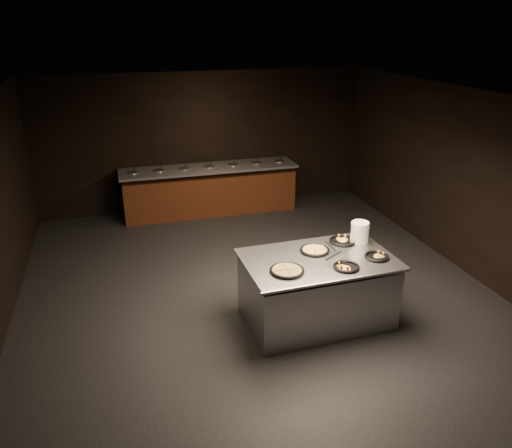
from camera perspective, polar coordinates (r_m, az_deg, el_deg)
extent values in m
cube|color=black|center=(7.71, 0.09, -7.78)|extent=(7.00, 8.00, 0.01)
cube|color=black|center=(6.74, 0.10, 14.15)|extent=(7.00, 8.00, 0.01)
cube|color=black|center=(10.84, -5.94, 9.38)|extent=(7.00, 0.01, 2.90)
cube|color=black|center=(3.89, 17.74, -17.44)|extent=(7.00, 0.01, 2.90)
cube|color=black|center=(8.70, 22.91, 4.44)|extent=(0.01, 8.00, 2.90)
cube|color=#582C14|center=(10.72, -5.29, 3.56)|extent=(3.60, 0.75, 0.85)
cube|color=#57585C|center=(10.55, -5.40, 6.37)|extent=(3.70, 0.83, 0.05)
cube|color=#3A1F0D|center=(10.85, -5.22, 1.62)|extent=(3.60, 0.69, 0.08)
cylinder|color=silver|center=(10.39, -13.85, 5.58)|extent=(0.22, 0.22, 0.08)
cylinder|color=#3A6829|center=(10.38, -13.86, 5.71)|extent=(0.19, 0.19, 0.02)
cylinder|color=black|center=(10.34, -13.73, 6.15)|extent=(0.04, 0.10, 0.19)
cylinder|color=silver|center=(10.42, -11.01, 5.87)|extent=(0.22, 0.22, 0.08)
cylinder|color=#3A6829|center=(10.41, -11.02, 6.00)|extent=(0.19, 0.19, 0.02)
cylinder|color=black|center=(10.37, -10.87, 6.44)|extent=(0.04, 0.10, 0.19)
cylinder|color=silver|center=(10.47, -8.19, 6.14)|extent=(0.22, 0.22, 0.08)
cylinder|color=#3A6829|center=(10.47, -8.19, 6.27)|extent=(0.19, 0.19, 0.02)
cylinder|color=black|center=(10.43, -8.04, 6.71)|extent=(0.04, 0.10, 0.19)
cylinder|color=silver|center=(10.55, -5.40, 6.40)|extent=(0.22, 0.22, 0.08)
cylinder|color=#3A6829|center=(10.54, -5.40, 6.53)|extent=(0.19, 0.19, 0.02)
cylinder|color=black|center=(10.51, -5.24, 6.96)|extent=(0.04, 0.10, 0.19)
cylinder|color=silver|center=(10.66, -2.66, 6.63)|extent=(0.22, 0.22, 0.08)
cylinder|color=#3A6829|center=(10.65, -2.66, 6.76)|extent=(0.19, 0.19, 0.02)
cylinder|color=black|center=(10.61, -2.48, 7.19)|extent=(0.04, 0.10, 0.19)
cylinder|color=silver|center=(10.78, 0.03, 6.85)|extent=(0.22, 0.22, 0.08)
cylinder|color=#3A6829|center=(10.78, 0.03, 6.97)|extent=(0.19, 0.19, 0.02)
cylinder|color=black|center=(10.74, 0.22, 7.40)|extent=(0.04, 0.10, 0.19)
cylinder|color=silver|center=(10.93, 2.65, 7.04)|extent=(0.22, 0.22, 0.08)
cylinder|color=#3A6829|center=(10.93, 2.65, 7.17)|extent=(0.19, 0.19, 0.02)
cylinder|color=black|center=(10.90, 2.85, 7.58)|extent=(0.04, 0.10, 0.19)
cube|color=silver|center=(6.89, 6.94, -7.78)|extent=(1.93, 1.22, 0.86)
cube|color=silver|center=(6.65, 7.14, -4.03)|extent=(2.02, 1.30, 0.04)
cylinder|color=silver|center=(6.15, 9.39, -6.48)|extent=(1.98, 0.10, 0.04)
cylinder|color=white|center=(7.14, 11.77, -0.94)|extent=(0.25, 0.25, 0.30)
cylinder|color=black|center=(6.26, 3.55, -5.42)|extent=(0.41, 0.41, 0.01)
torus|color=black|center=(6.25, 3.56, -5.29)|extent=(0.44, 0.44, 0.04)
torus|color=olive|center=(6.25, 3.56, -5.28)|extent=(0.38, 0.38, 0.03)
cylinder|color=tan|center=(6.25, 3.56, -5.29)|extent=(0.33, 0.33, 0.02)
cube|color=black|center=(6.24, 3.56, -5.22)|extent=(0.02, 0.33, 0.00)
cube|color=black|center=(6.24, 3.56, -5.22)|extent=(0.33, 0.02, 0.00)
cylinder|color=black|center=(6.82, 6.72, -3.08)|extent=(0.38, 0.38, 0.01)
torus|color=black|center=(6.81, 6.73, -2.96)|extent=(0.40, 0.40, 0.04)
torus|color=olive|center=(6.81, 6.73, -2.95)|extent=(0.34, 0.34, 0.03)
cylinder|color=#DCB650|center=(6.81, 6.73, -2.96)|extent=(0.30, 0.30, 0.02)
cube|color=black|center=(6.81, 6.73, -2.89)|extent=(0.09, 0.29, 0.00)
cube|color=black|center=(6.81, 6.73, -2.89)|extent=(0.29, 0.09, 0.00)
cylinder|color=black|center=(7.16, 9.87, -1.99)|extent=(0.36, 0.36, 0.01)
torus|color=black|center=(7.15, 9.87, -1.88)|extent=(0.38, 0.38, 0.04)
cylinder|color=black|center=(6.44, 10.28, -4.92)|extent=(0.31, 0.31, 0.01)
torus|color=black|center=(6.43, 10.29, -4.80)|extent=(0.34, 0.34, 0.04)
cylinder|color=black|center=(6.78, 13.61, -3.74)|extent=(0.30, 0.30, 0.01)
torus|color=black|center=(6.77, 13.62, -3.62)|extent=(0.33, 0.33, 0.04)
cube|color=silver|center=(6.85, 7.27, -2.82)|extent=(0.14, 0.14, 0.00)
cylinder|color=black|center=(6.77, 8.53, -2.50)|extent=(0.13, 0.17, 0.14)
cylinder|color=silver|center=(6.82, 7.89, -2.74)|extent=(0.07, 0.08, 0.08)
cube|color=silver|center=(6.58, 10.17, -4.11)|extent=(0.12, 0.10, 0.00)
cylinder|color=black|center=(6.49, 8.82, -3.60)|extent=(0.22, 0.04, 0.13)
cylinder|color=silver|center=(6.54, 9.50, -3.94)|extent=(0.11, 0.02, 0.08)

